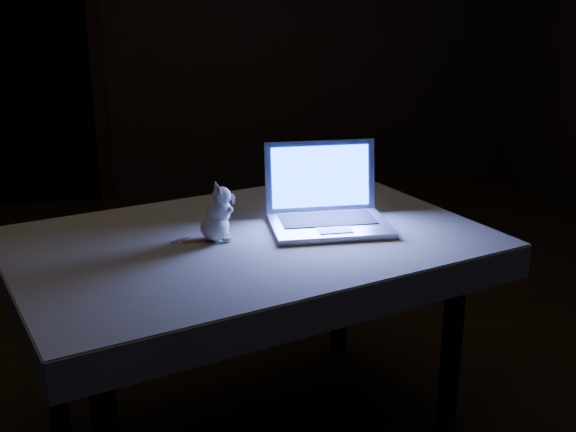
{
  "coord_description": "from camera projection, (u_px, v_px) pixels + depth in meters",
  "views": [
    {
      "loc": [
        -0.35,
        -2.42,
        1.45
      ],
      "look_at": [
        0.06,
        -0.42,
        0.77
      ],
      "focal_mm": 45.0,
      "sensor_mm": 36.0,
      "label": 1
    }
  ],
  "objects": [
    {
      "name": "laptop",
      "position": [
        330.0,
        191.0,
        2.22
      ],
      "size": [
        0.38,
        0.33,
        0.25
      ],
      "primitive_type": null,
      "rotation": [
        0.0,
        0.0,
        -0.03
      ],
      "color": "#B4B4B8",
      "rests_on": "tablecloth"
    },
    {
      "name": "back_wall",
      "position": [
        188.0,
        1.0,
        4.69
      ],
      "size": [
        4.5,
        0.04,
        2.6
      ],
      "primitive_type": "cube",
      "color": "black",
      "rests_on": "ground"
    },
    {
      "name": "table",
      "position": [
        250.0,
        341.0,
        2.3
      ],
      "size": [
        1.49,
        1.19,
        0.69
      ],
      "primitive_type": null,
      "rotation": [
        0.0,
        0.0,
        0.31
      ],
      "color": "black",
      "rests_on": "floor"
    },
    {
      "name": "plush_mouse",
      "position": [
        214.0,
        213.0,
        2.13
      ],
      "size": [
        0.15,
        0.15,
        0.17
      ],
      "primitive_type": null,
      "rotation": [
        0.0,
        0.0,
        0.22
      ],
      "color": "white",
      "rests_on": "tablecloth"
    },
    {
      "name": "floor",
      "position": [
        250.0,
        373.0,
        2.78
      ],
      "size": [
        5.0,
        5.0,
        0.0
      ],
      "primitive_type": "plane",
      "color": "black",
      "rests_on": "ground"
    },
    {
      "name": "tablecloth",
      "position": [
        253.0,
        252.0,
        2.21
      ],
      "size": [
        1.57,
        1.22,
        0.1
      ],
      "primitive_type": null,
      "rotation": [
        0.0,
        0.0,
        0.22
      ],
      "color": "beige",
      "rests_on": "table"
    },
    {
      "name": "doorway",
      "position": [
        15.0,
        41.0,
        4.55
      ],
      "size": [
        1.06,
        0.36,
        2.13
      ],
      "primitive_type": null,
      "color": "black",
      "rests_on": "back_wall"
    }
  ]
}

